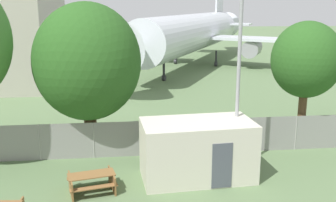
{
  "coord_description": "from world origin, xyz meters",
  "views": [
    {
      "loc": [
        -0.98,
        -8.17,
        7.29
      ],
      "look_at": [
        1.4,
        13.02,
        2.0
      ],
      "focal_mm": 42.0,
      "sensor_mm": 36.0,
      "label": 1
    }
  ],
  "objects": [
    {
      "name": "picnic_bench_near_cabin",
      "position": [
        -2.39,
        6.41,
        0.48
      ],
      "size": [
        2.09,
        1.76,
        0.76
      ],
      "rotation": [
        0.0,
        0.0,
        0.22
      ],
      "color": "brown",
      "rests_on": "ground"
    },
    {
      "name": "tree_near_hangar",
      "position": [
        -2.74,
        10.91,
        4.56
      ],
      "size": [
        5.17,
        5.17,
        7.42
      ],
      "color": "brown",
      "rests_on": "ground"
    },
    {
      "name": "light_mast",
      "position": [
        3.85,
        7.89,
        5.02
      ],
      "size": [
        0.44,
        0.44,
        8.29
      ],
      "color": "#99999E",
      "rests_on": "ground"
    },
    {
      "name": "portable_cabin",
      "position": [
        2.01,
        7.27,
        1.25
      ],
      "size": [
        4.84,
        2.78,
        2.51
      ],
      "rotation": [
        0.0,
        0.0,
        0.07
      ],
      "color": "beige",
      "rests_on": "ground"
    },
    {
      "name": "perimeter_fence",
      "position": [
        -0.0,
        10.02,
        0.89
      ],
      "size": [
        56.07,
        0.07,
        1.78
      ],
      "color": "gray",
      "rests_on": "ground"
    },
    {
      "name": "airplane",
      "position": [
        7.22,
        37.99,
        3.96
      ],
      "size": [
        28.73,
        36.26,
        12.6
      ],
      "rotation": [
        0.0,
        0.0,
        -2.04
      ],
      "color": "silver",
      "rests_on": "ground"
    },
    {
      "name": "tree_far_right",
      "position": [
        8.16,
        10.64,
        4.52
      ],
      "size": [
        3.52,
        3.52,
        6.49
      ],
      "color": "brown",
      "rests_on": "ground"
    }
  ]
}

